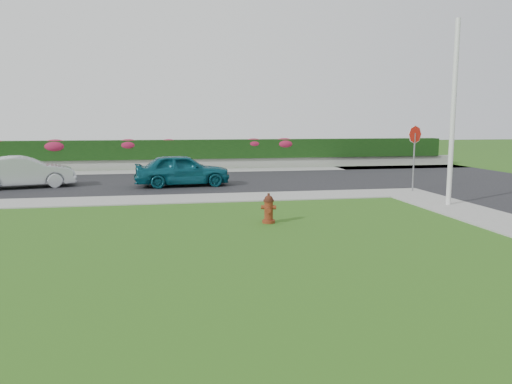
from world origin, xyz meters
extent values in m
plane|color=black|center=(0.00, 0.00, 0.00)|extent=(120.00, 120.00, 0.00)
cube|color=black|center=(-5.00, 14.00, 0.02)|extent=(26.00, 8.00, 0.04)
cube|color=gray|center=(-6.00, 9.00, 0.02)|extent=(24.00, 2.00, 0.04)
cube|color=gray|center=(7.00, 9.00, 0.02)|extent=(2.00, 2.00, 0.04)
cube|color=gray|center=(-1.00, 19.00, 0.02)|extent=(34.00, 2.00, 0.04)
cube|color=gray|center=(-1.00, 20.50, 0.30)|extent=(34.00, 0.40, 0.60)
cube|color=black|center=(-1.00, 20.60, 1.15)|extent=(32.00, 0.90, 1.10)
cylinder|color=#510F0C|center=(0.62, 4.34, 0.04)|extent=(0.35, 0.35, 0.08)
cylinder|color=#510F0C|center=(0.62, 4.34, 0.35)|extent=(0.24, 0.24, 0.54)
cylinder|color=#321A0D|center=(0.62, 4.34, 0.62)|extent=(0.29, 0.29, 0.05)
sphere|color=#321A0D|center=(0.62, 4.34, 0.65)|extent=(0.24, 0.24, 0.24)
cylinder|color=#321A0D|center=(0.62, 4.34, 0.79)|extent=(0.07, 0.07, 0.07)
cylinder|color=#510F0C|center=(0.48, 4.38, 0.44)|extent=(0.13, 0.14, 0.11)
cylinder|color=#510F0C|center=(0.77, 4.29, 0.44)|extent=(0.13, 0.14, 0.11)
cylinder|color=#510F0C|center=(0.58, 4.19, 0.37)|extent=(0.18, 0.16, 0.16)
imported|color=#0B4B5A|center=(-1.42, 12.49, 0.72)|extent=(4.13, 1.92, 1.37)
imported|color=#B3B7BC|center=(-7.90, 13.12, 0.69)|extent=(4.20, 2.33, 1.31)
cylinder|color=silver|center=(7.09, 6.03, 3.01)|extent=(0.16, 0.16, 6.02)
cylinder|color=slate|center=(7.50, 9.23, 1.16)|extent=(0.06, 0.06, 2.32)
cylinder|color=red|center=(7.50, 9.23, 2.27)|extent=(0.64, 0.27, 0.67)
cylinder|color=white|center=(7.50, 9.23, 2.27)|extent=(0.68, 0.27, 0.72)
ellipsoid|color=#B21E45|center=(-8.10, 20.50, 1.40)|extent=(1.51, 0.97, 0.76)
ellipsoid|color=#B21E45|center=(-4.16, 20.50, 1.44)|extent=(1.33, 0.86, 0.67)
ellipsoid|color=#B21E45|center=(-1.88, 20.50, 1.49)|extent=(1.07, 0.69, 0.54)
ellipsoid|color=#B21E45|center=(3.11, 20.50, 1.46)|extent=(1.23, 0.79, 0.62)
ellipsoid|color=#B21E45|center=(5.00, 20.50, 1.43)|extent=(1.38, 0.89, 0.69)
camera|label=1|loc=(-2.18, -8.89, 2.79)|focal=35.00mm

